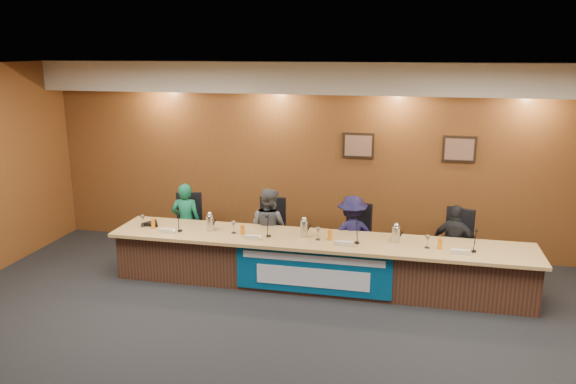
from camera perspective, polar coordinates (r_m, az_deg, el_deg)
name	(u,v)px	position (r m, az deg, el deg)	size (l,w,h in m)	color
floor	(280,375)	(6.35, -0.82, -18.05)	(10.00, 10.00, 0.00)	black
ceiling	(279,71)	(5.36, -0.94, 12.21)	(10.00, 8.00, 0.04)	silver
wall_back	(334,159)	(9.47, 4.72, 3.35)	(10.00, 0.04, 3.20)	brown
soffit	(334,78)	(9.06, 4.67, 11.47)	(10.00, 0.50, 0.50)	beige
dais_body	(317,263)	(8.29, 3.01, -7.24)	(6.00, 0.80, 0.70)	#45281A
dais_top	(317,240)	(8.12, 2.98, -4.91)	(6.10, 0.95, 0.05)	tan
banner	(313,272)	(7.90, 2.51, -8.12)	(2.20, 0.02, 0.65)	navy
banner_text_upper	(313,259)	(7.82, 2.51, -6.81)	(2.00, 0.01, 0.10)	silver
banner_text_lower	(312,278)	(7.92, 2.48, -8.69)	(1.60, 0.01, 0.28)	silver
wall_photo_left	(358,146)	(9.35, 7.16, 4.71)	(0.52, 0.04, 0.42)	black
wall_photo_right	(459,149)	(9.34, 17.00, 4.18)	(0.52, 0.04, 0.42)	black
panelist_a	(186,222)	(9.30, -10.31, -3.06)	(0.48, 0.31, 1.31)	#0E563A
panelist_b	(269,228)	(8.87, -1.96, -3.70)	(0.63, 0.49, 1.30)	#46474B
panelist_c	(352,236)	(8.66, 6.50, -4.42)	(0.81, 0.46, 1.25)	#131033
panelist_d	(455,245)	(8.66, 16.57, -5.14)	(0.70, 0.29, 1.20)	black
office_chair_a	(189,231)	(9.44, -10.03, -3.88)	(0.48, 0.48, 0.08)	black
office_chair_b	(270,237)	(9.02, -1.80, -4.54)	(0.48, 0.48, 0.08)	black
office_chair_c	(352,242)	(8.80, 6.55, -5.11)	(0.48, 0.48, 0.08)	black
office_chair_d	(454,250)	(8.79, 16.47, -5.65)	(0.48, 0.48, 0.08)	black
nameplate_a	(166,230)	(8.49, -12.33, -3.84)	(0.24, 0.06, 0.09)	white
microphone_a	(180,231)	(8.56, -10.91, -3.86)	(0.07, 0.07, 0.02)	black
juice_glass_a	(153,223)	(8.77, -13.54, -3.12)	(0.06, 0.06, 0.15)	orange
water_glass_a	(143,221)	(8.87, -14.55, -2.88)	(0.08, 0.08, 0.18)	silver
nameplate_b	(252,237)	(8.04, -3.72, -4.59)	(0.24, 0.06, 0.09)	white
microphone_b	(269,236)	(8.18, -1.99, -4.47)	(0.07, 0.07, 0.02)	black
juice_glass_b	(242,230)	(8.26, -4.65, -3.86)	(0.06, 0.06, 0.15)	orange
water_glass_b	(234,227)	(8.33, -5.54, -3.60)	(0.08, 0.08, 0.18)	silver
nameplate_c	(343,243)	(7.81, 5.63, -5.20)	(0.24, 0.06, 0.09)	white
microphone_c	(357,243)	(7.96, 7.02, -5.13)	(0.07, 0.07, 0.02)	black
juice_glass_c	(330,235)	(8.03, 4.27, -4.39)	(0.06, 0.06, 0.15)	orange
water_glass_c	(318,234)	(8.02, 3.07, -4.27)	(0.08, 0.08, 0.18)	silver
nameplate_d	(462,252)	(7.80, 17.22, -5.82)	(0.24, 0.06, 0.09)	white
microphone_d	(474,251)	(7.98, 18.34, -5.73)	(0.07, 0.07, 0.02)	black
juice_glass_d	(440,244)	(7.94, 15.18, -5.10)	(0.06, 0.06, 0.15)	orange
water_glass_d	(427,242)	(7.92, 13.98, -4.93)	(0.08, 0.08, 0.18)	silver
carafe_left	(210,223)	(8.47, -7.94, -3.17)	(0.11, 0.11, 0.24)	silver
carafe_mid	(304,229)	(8.13, 1.65, -3.76)	(0.11, 0.11, 0.25)	silver
carafe_right	(396,235)	(8.05, 10.90, -4.29)	(0.12, 0.12, 0.22)	silver
speakerphone	(152,224)	(8.94, -13.67, -3.14)	(0.32, 0.32, 0.05)	black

